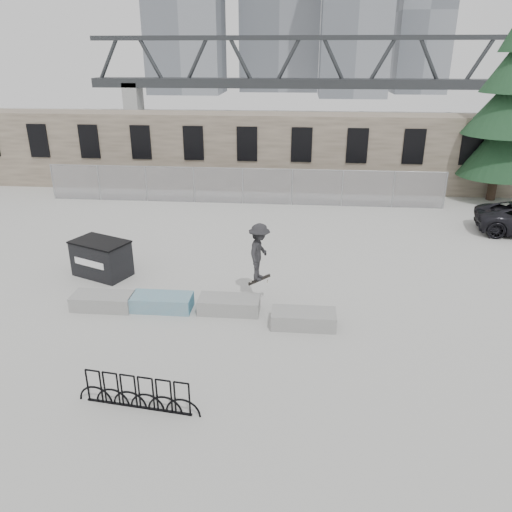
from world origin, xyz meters
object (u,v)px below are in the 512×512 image
Objects in this scene: planter_center_left at (162,302)px; spruce_tree at (506,110)px; planter_offset at (304,318)px; skateboarder at (259,252)px; dumpster at (101,258)px; planter_far_left at (103,301)px; planter_center_right at (229,304)px; bike_rack at (137,393)px.

spruce_tree is (15.43, 14.68, 4.71)m from planter_center_left.
planter_offset is 0.93× the size of skateboarder.
dumpster is (-7.67, 3.16, 0.43)m from planter_offset.
planter_center_right is (4.23, 0.14, 0.00)m from planter_far_left.
planter_center_right is (2.25, 0.03, 0.00)m from planter_center_left.
planter_center_left is 0.82× the size of dumpster.
skateboarder is (6.16, -1.72, 1.16)m from dumpster.
skateboarder reaches higher than planter_center_left.
bike_rack reaches higher than planter_far_left.
bike_rack is at bearing -132.86° from planter_offset.
bike_rack is (-3.94, -4.25, 0.17)m from planter_offset.
spruce_tree is (18.41, 12.20, 4.28)m from dumpster.
planter_far_left is at bearing -139.66° from spruce_tree.
planter_far_left is 1.00× the size of planter_offset.
planter_center_left is 21.81m from spruce_tree.
dumpster is (-1.00, 2.58, 0.43)m from planter_far_left.
planter_offset is 8.30m from dumpster.
planter_center_left is 0.64× the size of bike_rack.
bike_rack is at bearing -81.33° from planter_center_left.
skateboarder reaches higher than planter_offset.
planter_center_left is at bearing 3.12° from planter_far_left.
spruce_tree is at bearing 48.03° from planter_center_right.
planter_center_left and planter_offset have the same top height.
spruce_tree is at bearing 43.57° from planter_center_left.
planter_center_left and planter_center_right have the same top height.
planter_offset is 2.62m from skateboarder.
bike_rack is (3.73, -7.41, -0.26)m from dumpster.
planter_center_left is 1.00× the size of planter_center_right.
skateboarder is (3.18, 0.75, 1.58)m from planter_center_left.
dumpster is at bearing 140.23° from planter_center_left.
planter_far_left is 0.17× the size of spruce_tree.
dumpster is at bearing 85.51° from skateboarder.
dumpster is 0.21× the size of spruce_tree.
planter_center_right is 0.64× the size of bike_rack.
spruce_tree reaches higher than planter_far_left.
spruce_tree is (14.68, 19.61, 4.54)m from bike_rack.
planter_center_left is (1.98, 0.11, 0.00)m from planter_far_left.
bike_rack is 1.45× the size of skateboarder.
skateboarder is at bearing 136.32° from planter_offset.
planter_far_left is 0.93× the size of skateboarder.
planter_center_left is 1.00× the size of planter_offset.
planter_center_right is 0.82× the size of dumpster.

